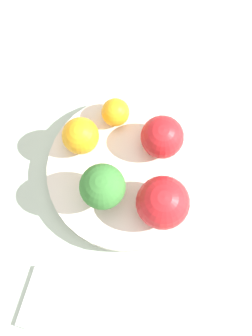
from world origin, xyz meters
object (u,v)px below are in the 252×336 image
at_px(bowl, 126,173).
at_px(spoon, 32,297).
at_px(apple_red, 163,203).
at_px(apple_green, 162,137).
at_px(orange_front, 115,112).
at_px(broccoli, 103,187).
at_px(orange_back, 80,136).

height_order(bowl, spoon, bowl).
distance_m(bowl, apple_red, 0.08).
bearing_deg(apple_green, orange_front, 127.61).
bearing_deg(spoon, orange_front, 45.19).
relative_size(bowl, spoon, 2.95).
height_order(broccoli, orange_front, broccoli).
height_order(broccoli, orange_back, broccoli).
relative_size(broccoli, spoon, 1.01).
bearing_deg(bowl, apple_red, -68.53).
relative_size(bowl, apple_green, 3.76).
relative_size(apple_green, spoon, 0.78).
distance_m(apple_red, orange_back, 0.13).
height_order(broccoli, spoon, broccoli).
xyz_separation_m(apple_red, orange_front, (-0.01, 0.13, -0.01)).
xyz_separation_m(broccoli, orange_back, (-0.00, 0.07, -0.02)).
relative_size(bowl, broccoli, 2.91).
bearing_deg(spoon, apple_red, 13.52).
relative_size(broccoli, apple_green, 1.29).
bearing_deg(bowl, spoon, -147.20).
distance_m(orange_back, spoon, 0.20).
bearing_deg(bowl, orange_back, 125.63).
xyz_separation_m(bowl, spoon, (-0.16, -0.10, -0.01)).
height_order(orange_back, spoon, orange_back).
distance_m(orange_front, spoon, 0.25).
height_order(bowl, orange_front, orange_front).
bearing_deg(apple_green, broccoli, -157.96).
distance_m(apple_green, orange_front, 0.07).
xyz_separation_m(bowl, apple_green, (0.05, 0.02, 0.04)).
xyz_separation_m(broccoli, apple_red, (0.06, -0.04, -0.01)).
bearing_deg(spoon, apple_green, 29.41).
height_order(apple_red, orange_back, apple_red).
distance_m(broccoli, orange_front, 0.10).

